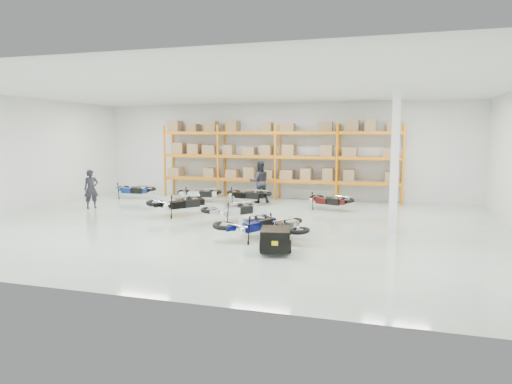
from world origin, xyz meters
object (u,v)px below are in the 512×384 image
(moto_silver_left, at_px, (232,206))
(moto_touring_right, at_px, (289,223))
(moto_back_b, at_px, (199,191))
(moto_back_d, at_px, (329,197))
(moto_back_c, at_px, (247,191))
(moto_black_far_left, at_px, (179,199))
(trailer, at_px, (276,239))
(moto_back_a, at_px, (134,187))
(moto_blue_centre, at_px, (249,220))
(person_back, at_px, (259,182))
(person_left, at_px, (91,189))

(moto_silver_left, xyz_separation_m, moto_touring_right, (2.50, -2.13, -0.05))
(moto_silver_left, height_order, moto_back_b, moto_silver_left)
(moto_back_d, bearing_deg, moto_back_c, 105.35)
(moto_black_far_left, height_order, trailer, moto_black_far_left)
(moto_back_a, bearing_deg, trailer, -127.87)
(moto_blue_centre, distance_m, moto_black_far_left, 4.79)
(moto_silver_left, bearing_deg, trailer, 160.11)
(person_back, bearing_deg, moto_back_a, -21.04)
(moto_silver_left, relative_size, person_left, 1.15)
(moto_back_c, bearing_deg, moto_silver_left, -163.93)
(person_left, bearing_deg, person_back, -18.34)
(trailer, xyz_separation_m, moto_back_b, (-5.50, 7.74, 0.15))
(moto_black_far_left, relative_size, moto_back_d, 1.17)
(moto_back_c, bearing_deg, moto_back_b, 98.64)
(trailer, distance_m, person_left, 10.35)
(trailer, xyz_separation_m, moto_back_a, (-8.97, 7.97, 0.17))
(trailer, height_order, person_back, person_back)
(moto_silver_left, height_order, moto_back_c, moto_silver_left)
(person_left, distance_m, person_back, 7.15)
(moto_back_b, bearing_deg, person_back, -89.63)
(moto_silver_left, distance_m, moto_touring_right, 3.28)
(moto_silver_left, distance_m, moto_back_a, 7.74)
(moto_silver_left, distance_m, moto_back_d, 4.58)
(moto_black_far_left, xyz_separation_m, person_back, (2.02, 4.03, 0.32))
(moto_back_a, xyz_separation_m, moto_back_b, (3.47, -0.23, -0.02))
(person_left, bearing_deg, trailer, -76.34)
(moto_touring_right, relative_size, moto_back_d, 0.98)
(moto_back_d, bearing_deg, moto_back_a, 110.13)
(moto_silver_left, bearing_deg, person_left, 25.95)
(moto_blue_centre, height_order, moto_back_b, moto_blue_centre)
(moto_back_d, xyz_separation_m, person_back, (-3.26, 1.18, 0.41))
(moto_back_c, bearing_deg, moto_black_far_left, 160.34)
(moto_silver_left, distance_m, person_back, 4.76)
(moto_blue_centre, distance_m, moto_touring_right, 1.17)
(person_back, bearing_deg, moto_silver_left, 68.80)
(moto_silver_left, xyz_separation_m, person_back, (-0.36, 4.73, 0.37))
(moto_blue_centre, height_order, moto_silver_left, moto_blue_centre)
(trailer, bearing_deg, moto_touring_right, 78.27)
(moto_silver_left, distance_m, moto_back_b, 5.01)
(moto_touring_right, distance_m, person_left, 9.68)
(moto_back_b, relative_size, person_left, 1.08)
(moto_back_c, bearing_deg, person_back, -26.96)
(moto_blue_centre, bearing_deg, moto_back_a, -13.40)
(moto_black_far_left, bearing_deg, moto_back_c, -77.57)
(moto_back_a, relative_size, moto_back_b, 1.04)
(moto_silver_left, xyz_separation_m, moto_back_c, (-0.75, 4.13, -0.01))
(moto_touring_right, xyz_separation_m, moto_back_b, (-5.50, 6.14, 0.02))
(moto_back_c, bearing_deg, person_left, 122.31)
(moto_black_far_left, height_order, moto_back_b, moto_black_far_left)
(moto_silver_left, relative_size, moto_back_b, 1.06)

